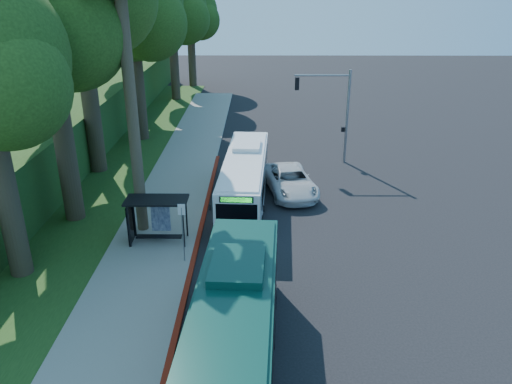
{
  "coord_description": "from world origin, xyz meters",
  "views": [
    {
      "loc": [
        -1.74,
        -26.31,
        12.83
      ],
      "look_at": [
        -1.92,
        1.0,
        1.27
      ],
      "focal_mm": 35.0,
      "sensor_mm": 36.0,
      "label": 1
    }
  ],
  "objects_px": {
    "teal_bus": "(233,344)",
    "pickup": "(290,181)",
    "bus_shelter": "(153,211)",
    "white_bus": "(245,179)"
  },
  "relations": [
    {
      "from": "bus_shelter",
      "to": "pickup",
      "type": "xyz_separation_m",
      "value": [
        7.56,
        6.76,
        -0.98
      ]
    },
    {
      "from": "white_bus",
      "to": "pickup",
      "type": "height_order",
      "value": "white_bus"
    },
    {
      "from": "white_bus",
      "to": "teal_bus",
      "type": "height_order",
      "value": "teal_bus"
    },
    {
      "from": "teal_bus",
      "to": "pickup",
      "type": "relative_size",
      "value": 2.15
    },
    {
      "from": "bus_shelter",
      "to": "teal_bus",
      "type": "height_order",
      "value": "teal_bus"
    },
    {
      "from": "teal_bus",
      "to": "pickup",
      "type": "xyz_separation_m",
      "value": [
        2.89,
        17.06,
        -1.02
      ]
    },
    {
      "from": "white_bus",
      "to": "bus_shelter",
      "type": "bearing_deg",
      "value": -129.97
    },
    {
      "from": "white_bus",
      "to": "pickup",
      "type": "bearing_deg",
      "value": 33.51
    },
    {
      "from": "bus_shelter",
      "to": "teal_bus",
      "type": "bearing_deg",
      "value": -65.65
    },
    {
      "from": "bus_shelter",
      "to": "teal_bus",
      "type": "distance_m",
      "value": 11.31
    }
  ]
}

